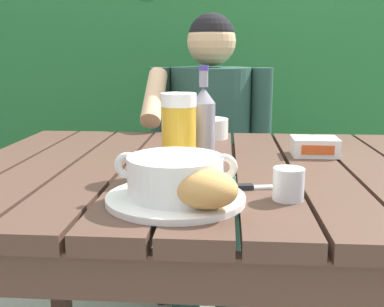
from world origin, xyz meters
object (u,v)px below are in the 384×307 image
at_px(person_eating, 210,138).
at_px(bread_roll, 205,189).
at_px(beer_glass, 179,134).
at_px(butter_tub, 315,147).
at_px(chair_near_diner, 211,179).
at_px(beer_bottle, 203,126).
at_px(serving_plate, 176,198).
at_px(table_knife, 251,187).
at_px(water_glass_small, 288,184).
at_px(diner_bowl, 207,128).
at_px(soup_bowl, 175,175).

height_order(person_eating, bread_roll, person_eating).
height_order(beer_glass, butter_tub, beer_glass).
distance_m(chair_near_diner, beer_bottle, 1.01).
bearing_deg(beer_glass, bread_roll, -74.95).
xyz_separation_m(serving_plate, beer_bottle, (0.04, 0.27, 0.10)).
relative_size(bread_roll, butter_tub, 1.16).
xyz_separation_m(butter_tub, table_knife, (-0.19, -0.33, -0.02)).
bearing_deg(water_glass_small, beer_glass, 143.00).
height_order(water_glass_small, butter_tub, water_glass_small).
xyz_separation_m(beer_bottle, butter_tub, (0.29, 0.15, -0.08)).
distance_m(beer_glass, diner_bowl, 0.47).
distance_m(chair_near_diner, bread_roll, 1.30).
distance_m(person_eating, water_glass_small, 0.99).
bearing_deg(soup_bowl, table_knife, 32.14).
xyz_separation_m(bread_roll, beer_bottle, (-0.02, 0.33, 0.06)).
relative_size(beer_bottle, diner_bowl, 1.77).
bearing_deg(beer_glass, serving_plate, -86.09).
distance_m(butter_tub, table_knife, 0.38).
distance_m(serving_plate, diner_bowl, 0.66).
bearing_deg(diner_bowl, bread_roll, -87.88).
bearing_deg(water_glass_small, chair_near_diner, 98.77).
xyz_separation_m(beer_bottle, water_glass_small, (0.17, -0.24, -0.07)).
bearing_deg(soup_bowl, butter_tub, 51.78).
height_order(serving_plate, table_knife, serving_plate).
relative_size(soup_bowl, beer_glass, 1.24).
xyz_separation_m(chair_near_diner, butter_tub, (0.30, -0.77, 0.31)).
relative_size(chair_near_diner, butter_tub, 7.65).
bearing_deg(diner_bowl, serving_plate, -92.61).
distance_m(soup_bowl, table_knife, 0.18).
bearing_deg(beer_bottle, person_eating, 90.85).
bearing_deg(table_knife, butter_tub, 60.55).
height_order(bread_roll, water_glass_small, bread_roll).
xyz_separation_m(chair_near_diner, table_knife, (0.11, -1.10, 0.29)).
height_order(beer_bottle, butter_tub, beer_bottle).
relative_size(person_eating, table_knife, 6.90).
bearing_deg(table_knife, soup_bowl, -147.86).
bearing_deg(beer_bottle, diner_bowl, 91.14).
height_order(soup_bowl, water_glass_small, soup_bowl).
bearing_deg(person_eating, chair_near_diner, 89.13).
xyz_separation_m(beer_bottle, table_knife, (0.11, -0.18, -0.10)).
distance_m(soup_bowl, beer_bottle, 0.27).
xyz_separation_m(bread_roll, butter_tub, (0.27, 0.49, -0.02)).
relative_size(bread_roll, water_glass_small, 2.29).
distance_m(soup_bowl, beer_glass, 0.20).
height_order(chair_near_diner, serving_plate, chair_near_diner).
bearing_deg(water_glass_small, bread_roll, -148.71).
bearing_deg(serving_plate, water_glass_small, 7.21).
bearing_deg(beer_bottle, beer_glass, -125.68).
relative_size(person_eating, beer_glass, 6.42).
distance_m(serving_plate, water_glass_small, 0.21).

